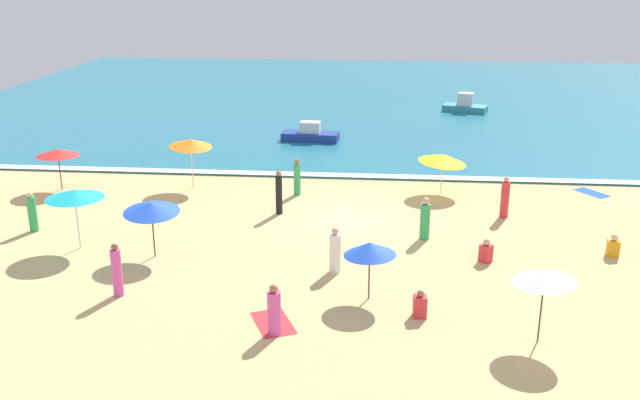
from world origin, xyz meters
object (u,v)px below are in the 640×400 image
Objects in this scene: beach_umbrella_2 at (74,194)px; beach_umbrella_3 at (151,207)px; beachgoer_5 at (32,213)px; beachgoer_0 at (486,252)px; beachgoer_7 at (279,193)px; beachgoer_2 at (613,247)px; beachgoer_10 at (274,311)px; small_boat_0 at (465,106)px; small_boat_1 at (310,134)px; beach_umbrella_7 at (58,152)px; beachgoer_9 at (425,220)px; beach_umbrella_5 at (545,276)px; beachgoer_12 at (420,305)px; beachgoer_8 at (505,198)px; beachgoer_6 at (297,178)px; beachgoer_4 at (117,271)px; beach_umbrella_6 at (443,158)px; beachgoer_1 at (335,252)px; beach_umbrella_1 at (191,143)px; beach_umbrella_0 at (370,249)px.

beach_umbrella_2 is 3.07m from beach_umbrella_3.
beach_umbrella_2 is 1.71× the size of beachgoer_5.
beachgoer_0 is 0.46× the size of beachgoer_7.
beachgoer_10 is at bearing -149.36° from beachgoer_2.
small_boat_1 is at bearing -136.33° from small_boat_0.
beachgoer_9 is (16.57, -4.81, -1.01)m from beach_umbrella_7.
beachgoer_12 is (-3.23, 1.18, -1.62)m from beach_umbrella_5.
beachgoer_6 is at bearing 165.89° from beachgoer_8.
beach_umbrella_6 is at bearing 46.49° from beachgoer_4.
beachgoer_12 is (-3.87, -9.13, -0.45)m from beachgoer_8.
beachgoer_4 is (-11.99, -3.76, 0.45)m from beachgoer_0.
beach_umbrella_5 is at bearing -19.41° from beach_umbrella_2.
beachgoer_0 is 0.49× the size of beachgoer_8.
small_boat_1 reaches higher than beachgoer_0.
beach_umbrella_2 is 1.23× the size of beach_umbrella_5.
beachgoer_5 is 12.92m from beachgoer_10.
beachgoer_10 is at bearing -120.73° from beachgoer_9.
beachgoer_4 is (-6.73, -2.41, 0.09)m from beachgoer_1.
beachgoer_5 reaches higher than small_boat_1.
beachgoer_12 is (-2.51, -4.37, -0.01)m from beachgoer_0.
small_boat_1 is (-9.35, 12.29, -0.36)m from beachgoer_8.
beachgoer_8 is at bearing 130.52° from beachgoer_2.
beach_umbrella_6 reaches higher than beachgoer_1.
beach_umbrella_3 is 1.38× the size of beachgoer_8.
beachgoer_5 is (-4.79, -6.12, -1.41)m from beach_umbrella_1.
beach_umbrella_2 reaches higher than beachgoer_8.
beach_umbrella_5 is 19.45m from beachgoer_5.
beach_umbrella_0 reaches higher than beachgoer_1.
beachgoer_0 is 0.56× the size of beachgoer_10.
beach_umbrella_1 is 1.74× the size of beachgoer_1.
beachgoer_1 is 0.96× the size of beachgoer_6.
beach_umbrella_1 is 1.02× the size of beach_umbrella_2.
beach_umbrella_3 reaches higher than beachgoer_2.
beach_umbrella_3 is 13.70m from beach_umbrella_6.
beach_umbrella_6 is 19.08m from small_boat_0.
beachgoer_9 is 0.51× the size of small_boat_0.
beach_umbrella_3 is (3.01, -0.53, -0.23)m from beach_umbrella_2.
beach_umbrella_1 is 1.01× the size of beach_umbrella_6.
beach_umbrella_0 is at bearing -71.21° from beachgoer_6.
beachgoer_10 is 4.42m from beachgoer_12.
beach_umbrella_3 reaches higher than beach_umbrella_7.
beach_umbrella_0 reaches higher than beachgoer_12.
small_boat_1 is at bearing 98.43° from beachgoer_1.
beach_umbrella_7 is (-3.79, 6.87, -0.32)m from beach_umbrella_2.
beachgoer_9 is (5.51, -5.00, -0.02)m from beachgoer_6.
beach_umbrella_0 reaches higher than beachgoer_4.
beachgoer_0 is at bearing 2.88° from beach_umbrella_3.
beach_umbrella_2 is at bearing -106.37° from beach_umbrella_1.
beach_umbrella_1 is 12.00m from beachgoer_9.
beachgoer_6 is at bearing 67.64° from beachgoer_4.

